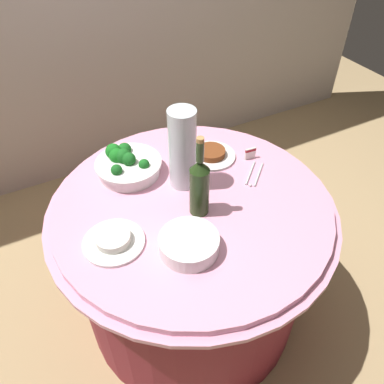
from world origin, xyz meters
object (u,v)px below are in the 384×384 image
wine_bottle (200,185)px  decorative_fruit_vase (182,151)px  serving_tongs (254,175)px  broccoli_bowl (127,164)px  plate_stack (189,244)px  food_plate_rice (114,240)px  label_placard_front (250,153)px  food_plate_stir_fry (211,154)px

wine_bottle → decorative_fruit_vase: (0.02, 0.18, 0.03)m
decorative_fruit_vase → serving_tongs: decorative_fruit_vase is taller
broccoli_bowl → plate_stack: bearing=-85.7°
serving_tongs → food_plate_rice: bearing=-172.9°
broccoli_bowl → label_placard_front: bearing=-17.1°
serving_tongs → label_placard_front: 0.12m
food_plate_rice → decorative_fruit_vase: bearing=26.5°
serving_tongs → broccoli_bowl: bearing=150.2°
serving_tongs → food_plate_stir_fry: bearing=116.1°
serving_tongs → label_placard_front: (0.05, 0.11, 0.03)m
food_plate_stir_fry → plate_stack: bearing=-127.8°
food_plate_stir_fry → label_placard_front: label_placard_front is taller
plate_stack → serving_tongs: plate_stack is taller
food_plate_rice → label_placard_front: label_placard_front is taller
decorative_fruit_vase → label_placard_front: bearing=1.5°
label_placard_front → plate_stack: bearing=-145.0°
plate_stack → broccoli_bowl: bearing=94.3°
decorative_fruit_vase → label_placard_front: (0.34, 0.01, -0.13)m
food_plate_stir_fry → label_placard_front: bearing=-31.6°
plate_stack → food_plate_rice: bearing=146.4°
label_placard_front → broccoli_bowl: bearing=162.9°
food_plate_stir_fry → broccoli_bowl: bearing=169.6°
serving_tongs → plate_stack: bearing=-152.0°
label_placard_front → decorative_fruit_vase: bearing=-178.5°
serving_tongs → food_plate_stir_fry: 0.22m
broccoli_bowl → plate_stack: 0.50m
wine_bottle → decorative_fruit_vase: size_ratio=0.99×
broccoli_bowl → food_plate_rice: 0.40m
broccoli_bowl → wine_bottle: bearing=-64.8°
decorative_fruit_vase → food_plate_rice: decorative_fruit_vase is taller
decorative_fruit_vase → serving_tongs: bearing=-19.0°
wine_bottle → serving_tongs: 0.34m
broccoli_bowl → food_plate_rice: (-0.18, -0.35, -0.03)m
broccoli_bowl → wine_bottle: wine_bottle is taller
plate_stack → food_plate_stir_fry: 0.54m
broccoli_bowl → food_plate_stir_fry: broccoli_bowl is taller
broccoli_bowl → wine_bottle: size_ratio=0.83×
serving_tongs → food_plate_stir_fry: size_ratio=0.67×
wine_bottle → label_placard_front: bearing=27.6°
food_plate_rice → food_plate_stir_fry: (0.56, 0.28, -0.00)m
decorative_fruit_vase → label_placard_front: 0.36m
wine_bottle → plate_stack: bearing=-129.6°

